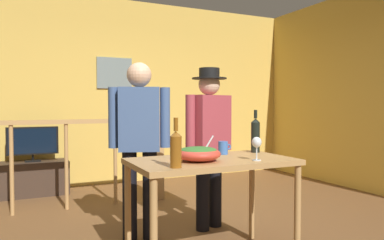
{
  "coord_description": "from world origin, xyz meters",
  "views": [
    {
      "loc": [
        -1.47,
        -3.0,
        1.2
      ],
      "look_at": [
        -0.15,
        -0.19,
        1.08
      ],
      "focal_mm": 34.35,
      "sensor_mm": 36.0,
      "label": 1
    }
  ],
  "objects_px": {
    "serving_table": "(212,171)",
    "wine_bottle_dark": "(255,135)",
    "person_standing_right": "(209,134)",
    "framed_picture": "(114,73)",
    "wine_glass": "(257,143)",
    "salad_bowl": "(198,153)",
    "stair_railing": "(83,150)",
    "flat_screen_tv": "(33,141)",
    "tv_console": "(33,178)",
    "mug_blue": "(223,148)",
    "wine_bottle_amber": "(176,148)",
    "person_standing_left": "(139,136)"
  },
  "relations": [
    {
      "from": "serving_table",
      "to": "wine_bottle_dark",
      "type": "bearing_deg",
      "value": 19.66
    },
    {
      "from": "serving_table",
      "to": "person_standing_right",
      "type": "height_order",
      "value": "person_standing_right"
    },
    {
      "from": "framed_picture",
      "to": "wine_glass",
      "type": "bearing_deg",
      "value": -85.86
    },
    {
      "from": "salad_bowl",
      "to": "stair_railing",
      "type": "bearing_deg",
      "value": 103.85
    },
    {
      "from": "framed_picture",
      "to": "flat_screen_tv",
      "type": "height_order",
      "value": "framed_picture"
    },
    {
      "from": "framed_picture",
      "to": "flat_screen_tv",
      "type": "relative_size",
      "value": 0.84
    },
    {
      "from": "tv_console",
      "to": "person_standing_right",
      "type": "distance_m",
      "value": 2.76
    },
    {
      "from": "salad_bowl",
      "to": "mug_blue",
      "type": "xyz_separation_m",
      "value": [
        0.36,
        0.25,
        -0.0
      ]
    },
    {
      "from": "stair_railing",
      "to": "mug_blue",
      "type": "bearing_deg",
      "value": -64.36
    },
    {
      "from": "tv_console",
      "to": "wine_bottle_dark",
      "type": "bearing_deg",
      "value": -57.98
    },
    {
      "from": "wine_glass",
      "to": "person_standing_right",
      "type": "distance_m",
      "value": 0.93
    },
    {
      "from": "wine_bottle_amber",
      "to": "tv_console",
      "type": "bearing_deg",
      "value": 103.68
    },
    {
      "from": "salad_bowl",
      "to": "wine_bottle_dark",
      "type": "xyz_separation_m",
      "value": [
        0.67,
        0.25,
        0.09
      ]
    },
    {
      "from": "salad_bowl",
      "to": "wine_bottle_amber",
      "type": "bearing_deg",
      "value": -143.23
    },
    {
      "from": "salad_bowl",
      "to": "person_standing_left",
      "type": "height_order",
      "value": "person_standing_left"
    },
    {
      "from": "framed_picture",
      "to": "person_standing_right",
      "type": "relative_size",
      "value": 0.34
    },
    {
      "from": "framed_picture",
      "to": "person_standing_left",
      "type": "height_order",
      "value": "framed_picture"
    },
    {
      "from": "person_standing_left",
      "to": "person_standing_right",
      "type": "height_order",
      "value": "person_standing_left"
    },
    {
      "from": "mug_blue",
      "to": "tv_console",
      "type": "bearing_deg",
      "value": 117.07
    },
    {
      "from": "stair_railing",
      "to": "person_standing_right",
      "type": "bearing_deg",
      "value": -52.08
    },
    {
      "from": "stair_railing",
      "to": "wine_bottle_dark",
      "type": "relative_size",
      "value": 7.97
    },
    {
      "from": "wine_bottle_dark",
      "to": "flat_screen_tv",
      "type": "bearing_deg",
      "value": 122.32
    },
    {
      "from": "wine_glass",
      "to": "wine_bottle_dark",
      "type": "relative_size",
      "value": 0.48
    },
    {
      "from": "wine_bottle_amber",
      "to": "salad_bowl",
      "type": "bearing_deg",
      "value": 36.77
    },
    {
      "from": "serving_table",
      "to": "person_standing_right",
      "type": "relative_size",
      "value": 0.78
    },
    {
      "from": "stair_railing",
      "to": "wine_bottle_amber",
      "type": "bearing_deg",
      "value": -83.72
    },
    {
      "from": "framed_picture",
      "to": "wine_bottle_amber",
      "type": "distance_m",
      "value": 3.56
    },
    {
      "from": "serving_table",
      "to": "stair_railing",
      "type": "bearing_deg",
      "value": 107.98
    },
    {
      "from": "serving_table",
      "to": "wine_bottle_dark",
      "type": "height_order",
      "value": "wine_bottle_dark"
    },
    {
      "from": "salad_bowl",
      "to": "person_standing_left",
      "type": "xyz_separation_m",
      "value": [
        -0.21,
        0.77,
        0.07
      ]
    },
    {
      "from": "stair_railing",
      "to": "flat_screen_tv",
      "type": "xyz_separation_m",
      "value": [
        -0.52,
        0.88,
        0.05
      ]
    },
    {
      "from": "wine_bottle_amber",
      "to": "person_standing_left",
      "type": "distance_m",
      "value": 0.96
    },
    {
      "from": "wine_bottle_dark",
      "to": "mug_blue",
      "type": "height_order",
      "value": "wine_bottle_dark"
    },
    {
      "from": "tv_console",
      "to": "salad_bowl",
      "type": "height_order",
      "value": "salad_bowl"
    },
    {
      "from": "serving_table",
      "to": "wine_bottle_dark",
      "type": "xyz_separation_m",
      "value": [
        0.53,
        0.19,
        0.25
      ]
    },
    {
      "from": "mug_blue",
      "to": "person_standing_right",
      "type": "xyz_separation_m",
      "value": [
        0.14,
        0.51,
        0.07
      ]
    },
    {
      "from": "salad_bowl",
      "to": "mug_blue",
      "type": "distance_m",
      "value": 0.44
    },
    {
      "from": "serving_table",
      "to": "person_standing_left",
      "type": "bearing_deg",
      "value": 116.31
    },
    {
      "from": "flat_screen_tv",
      "to": "wine_bottle_amber",
      "type": "bearing_deg",
      "value": -76.18
    },
    {
      "from": "person_standing_right",
      "to": "wine_glass",
      "type": "bearing_deg",
      "value": 64.82
    },
    {
      "from": "serving_table",
      "to": "person_standing_left",
      "type": "distance_m",
      "value": 0.83
    },
    {
      "from": "wine_bottle_dark",
      "to": "mug_blue",
      "type": "bearing_deg",
      "value": 178.24
    },
    {
      "from": "person_standing_left",
      "to": "mug_blue",
      "type": "bearing_deg",
      "value": 157.36
    },
    {
      "from": "wine_bottle_dark",
      "to": "wine_bottle_amber",
      "type": "bearing_deg",
      "value": -154.8
    },
    {
      "from": "framed_picture",
      "to": "stair_railing",
      "type": "xyz_separation_m",
      "value": [
        -0.66,
        -1.2,
        -1.03
      ]
    },
    {
      "from": "salad_bowl",
      "to": "serving_table",
      "type": "bearing_deg",
      "value": 21.32
    },
    {
      "from": "serving_table",
      "to": "salad_bowl",
      "type": "distance_m",
      "value": 0.22
    },
    {
      "from": "wine_bottle_amber",
      "to": "wine_bottle_dark",
      "type": "bearing_deg",
      "value": 25.2
    },
    {
      "from": "serving_table",
      "to": "salad_bowl",
      "type": "bearing_deg",
      "value": -158.68
    },
    {
      "from": "tv_console",
      "to": "flat_screen_tv",
      "type": "xyz_separation_m",
      "value": [
        0.0,
        -0.03,
        0.5
      ]
    }
  ]
}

